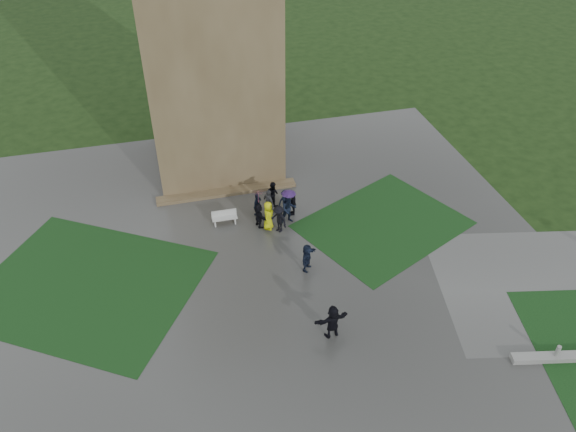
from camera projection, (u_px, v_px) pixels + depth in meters
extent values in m
plane|color=black|center=(262.00, 310.00, 28.02)|extent=(120.00, 120.00, 0.00)
cube|color=#363634|center=(254.00, 283.00, 29.56)|extent=(34.00, 34.00, 0.02)
cube|color=black|center=(88.00, 285.00, 29.41)|extent=(14.10, 13.46, 0.01)
cube|color=black|center=(383.00, 225.00, 33.56)|extent=(11.12, 10.15, 0.01)
cube|color=brown|center=(206.00, 32.00, 34.21)|extent=(8.00, 8.00, 18.00)
cube|color=brown|center=(227.00, 192.00, 36.14)|extent=(9.00, 0.80, 0.22)
cylinder|color=gray|center=(557.00, 353.00, 25.31)|extent=(0.20, 0.20, 0.90)
cube|color=beige|center=(225.00, 218.00, 33.36)|extent=(1.50, 0.47, 0.06)
cube|color=beige|center=(215.00, 222.00, 33.38)|extent=(0.09, 0.40, 0.42)
cube|color=beige|center=(235.00, 220.00, 33.61)|extent=(0.09, 0.40, 0.42)
cube|color=beige|center=(224.00, 213.00, 33.39)|extent=(1.49, 0.08, 0.40)
imported|color=black|center=(293.00, 204.00, 33.97)|extent=(0.72, 1.00, 1.54)
imported|color=black|center=(286.00, 201.00, 34.14)|extent=(1.12, 0.77, 1.58)
imported|color=black|center=(273.00, 193.00, 34.75)|extent=(0.82, 0.91, 1.63)
imported|color=#45464B|center=(269.00, 202.00, 33.89)|extent=(0.89, 1.15, 1.73)
imported|color=black|center=(257.00, 204.00, 33.93)|extent=(0.96, 1.03, 1.54)
imported|color=black|center=(259.00, 216.00, 32.98)|extent=(0.89, 1.53, 1.56)
imported|color=#D0D80C|center=(268.00, 216.00, 32.76)|extent=(0.97, 1.08, 1.83)
imported|color=black|center=(279.00, 219.00, 32.55)|extent=(1.11, 1.27, 1.76)
imported|color=black|center=(289.00, 209.00, 33.20)|extent=(0.95, 0.57, 1.93)
imported|color=#DA5A7A|center=(258.00, 197.00, 32.18)|extent=(0.89, 0.89, 0.82)
imported|color=#633798|center=(289.00, 196.00, 32.62)|extent=(0.82, 0.82, 0.72)
imported|color=black|center=(307.00, 257.00, 29.93)|extent=(1.37, 1.55, 1.65)
imported|color=black|center=(333.00, 321.00, 26.16)|extent=(1.78, 0.85, 1.85)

